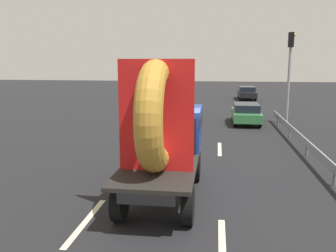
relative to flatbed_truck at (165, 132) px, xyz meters
name	(u,v)px	position (x,y,z in m)	size (l,w,h in m)	color
ground_plane	(176,190)	(0.31, 0.28, -1.87)	(120.00, 120.00, 0.00)	black
flatbed_truck	(165,132)	(0.00, 0.00, 0.00)	(2.02, 5.39, 3.99)	black
distant_sedan	(246,113)	(3.36, 12.80, -1.18)	(1.68, 3.92, 1.28)	black
traffic_light	(290,65)	(5.94, 13.28, 1.83)	(0.42, 0.36, 5.66)	gray
guardrail	(298,135)	(5.26, 6.82, -1.34)	(0.10, 14.66, 0.71)	gray
lane_dash_left_near	(86,221)	(-1.68, -2.22, -1.87)	(2.78, 0.16, 0.01)	beige
lane_dash_left_far	(146,148)	(-1.68, 5.51, -1.87)	(2.78, 0.16, 0.01)	beige
lane_dash_right_near	(222,240)	(1.68, -2.74, -1.87)	(2.11, 0.16, 0.01)	beige
lane_dash_right_far	(220,149)	(1.68, 5.83, -1.87)	(2.51, 0.16, 0.01)	beige
oncoming_car	(247,92)	(4.58, 27.79, -1.17)	(1.72, 4.02, 1.31)	black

